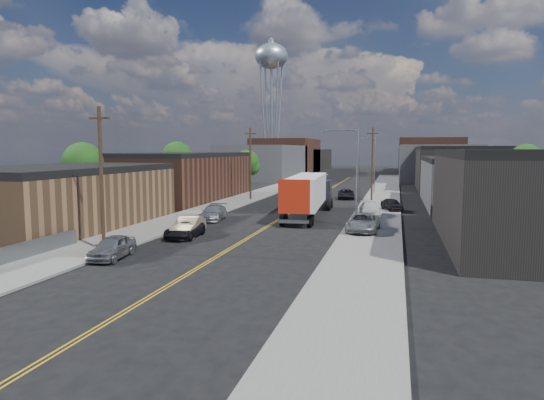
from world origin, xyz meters
The scene contains 34 objects.
ground centered at (0.00, 60.00, 0.00)m, with size 260.00×260.00×0.00m, color black.
centerline centered at (0.00, 45.00, 0.01)m, with size 0.32×120.00×0.01m, color gold.
sidewalk_left centered at (-9.50, 45.00, 0.07)m, with size 5.00×140.00×0.15m, color slate.
sidewalk_right centered at (9.50, 45.00, 0.07)m, with size 5.00×140.00×0.15m, color slate.
warehouse_tan centered at (-18.00, 18.00, 2.80)m, with size 12.00×22.00×5.60m.
warehouse_brown centered at (-18.00, 44.00, 3.30)m, with size 12.00×26.00×6.60m.
industrial_right_a centered at (21.99, 20.00, 3.55)m, with size 14.00×22.00×7.10m.
industrial_right_b centered at (22.00, 46.00, 3.05)m, with size 14.00×24.00×6.10m.
industrial_right_c centered at (22.00, 72.00, 3.80)m, with size 14.00×22.00×7.60m.
skyline_left_a centered at (-20.00, 95.00, 4.00)m, with size 16.00×30.00×8.00m, color #38383B.
skyline_right_a centered at (20.00, 95.00, 4.00)m, with size 16.00×30.00×8.00m, color #38383B.
skyline_left_b centered at (-20.00, 120.00, 5.00)m, with size 16.00×26.00×10.00m, color #49291D.
skyline_right_b centered at (20.00, 120.00, 5.00)m, with size 16.00×26.00×10.00m, color #49291D.
skyline_left_c centered at (-20.00, 140.00, 3.50)m, with size 16.00×40.00×7.00m, color black.
skyline_right_c centered at (20.00, 140.00, 3.50)m, with size 16.00×40.00×7.00m, color black.
water_tower centered at (-22.00, 110.00, 30.65)m, with size 9.00×9.00×36.90m.
streetlight_near centered at (7.60, 25.00, 5.33)m, with size 3.39×0.25×9.00m.
streetlight_far centered at (7.60, 60.00, 5.33)m, with size 3.39×0.25×9.00m.
utility_pole_left_near centered at (-8.20, 10.00, 5.14)m, with size 1.60×0.26×10.00m.
utility_pole_left_far centered at (-8.20, 45.00, 5.14)m, with size 1.60×0.26×10.00m.
utility_pole_right centered at (8.20, 48.00, 5.14)m, with size 1.60×0.26×10.00m.
tree_left_near centered at (-23.94, 30.00, 5.18)m, with size 4.85×4.76×7.91m.
tree_left_mid centered at (-23.94, 55.00, 5.48)m, with size 5.10×5.04×8.37m.
tree_left_far centered at (-13.94, 62.00, 4.57)m, with size 4.35×4.20×6.97m.
tree_right_far centered at (30.06, 60.00, 5.18)m, with size 4.85×4.76×7.91m.
semi_truck centered at (2.58, 31.37, 2.52)m, with size 3.75×17.00×4.42m.
car_left_a centered at (-6.40, 8.23, 0.76)m, with size 1.79×4.44×1.51m, color #939698.
car_left_b centered at (-5.00, 17.08, 0.81)m, with size 1.72×4.93×1.62m, color #9A8A64.
car_left_c centered at (-5.00, 16.30, 0.66)m, with size 2.18×4.72×1.31m, color black.
car_left_d centered at (-6.33, 26.00, 0.74)m, with size 2.08×5.13×1.49m, color #A1A3A6.
car_right_lot_a centered at (8.80, 22.09, 0.91)m, with size 2.51×5.45×1.51m, color #979A9B.
car_right_lot_b centered at (8.85, 31.93, 0.86)m, with size 2.00×4.91×1.42m, color silver.
car_right_lot_c centered at (11.00, 37.45, 0.83)m, with size 1.61×4.00×1.36m, color black.
car_ahead_truck centered at (4.50, 50.22, 0.69)m, with size 2.30×4.98×1.38m, color black.
Camera 1 is at (11.43, -19.24, 7.13)m, focal length 32.00 mm.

